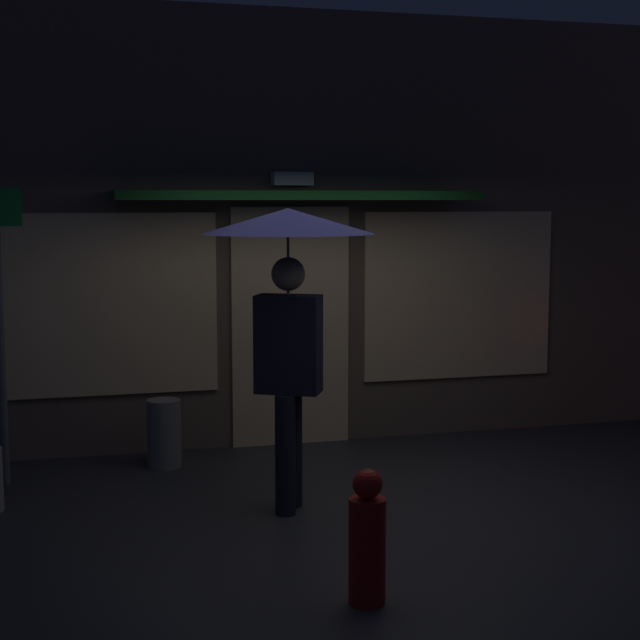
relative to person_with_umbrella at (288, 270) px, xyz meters
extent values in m
plane|color=#2D2D33|center=(0.47, -0.27, -1.76)|extent=(18.00, 18.00, 0.00)
cube|color=brown|center=(0.47, 2.08, 0.22)|extent=(10.86, 0.30, 3.96)
cube|color=#F9D199|center=(0.47, 1.91, -0.66)|extent=(1.10, 0.04, 2.20)
cube|color=#F9D199|center=(-1.17, 1.91, -0.41)|extent=(1.90, 0.04, 1.60)
cube|color=#F9D199|center=(2.14, 1.91, -0.41)|extent=(1.90, 0.04, 1.60)
cube|color=white|center=(0.47, 1.83, 0.69)|extent=(0.36, 0.16, 0.12)
cube|color=#144C19|center=(0.47, 1.58, 0.54)|extent=(3.20, 0.70, 0.08)
cylinder|color=black|center=(0.05, 0.09, -1.33)|extent=(0.15, 0.15, 0.88)
cylinder|color=black|center=(-0.05, -0.09, -1.33)|extent=(0.15, 0.15, 0.88)
cube|color=black|center=(0.00, 0.00, -0.53)|extent=(0.52, 0.43, 0.71)
cube|color=silver|center=(-0.06, 0.11, -0.53)|extent=(0.13, 0.08, 0.57)
cube|color=red|center=(-0.06, 0.12, -0.55)|extent=(0.06, 0.04, 0.45)
sphere|color=gray|center=(0.00, 0.00, -0.03)|extent=(0.24, 0.24, 0.24)
cylinder|color=slate|center=(0.00, 0.00, -0.03)|extent=(0.02, 0.02, 0.94)
cone|color=#14144C|center=(0.00, 0.00, 0.35)|extent=(1.24, 1.24, 0.18)
cylinder|color=#595B60|center=(-2.04, 1.22, -0.54)|extent=(0.07, 0.07, 2.46)
cylinder|color=slate|center=(-0.76, 1.41, -1.47)|extent=(0.29, 0.29, 0.58)
cylinder|color=#B21914|center=(0.04, -1.74, -1.46)|extent=(0.21, 0.21, 0.61)
sphere|color=#B21914|center=(0.04, -1.74, -1.07)|extent=(0.17, 0.17, 0.17)
camera|label=1|loc=(-1.59, -6.76, 0.50)|focal=54.83mm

